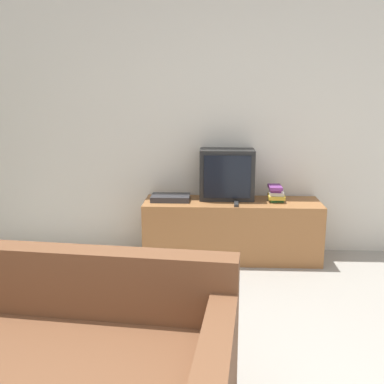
{
  "coord_description": "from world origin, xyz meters",
  "views": [
    {
      "loc": [
        0.06,
        -1.46,
        1.62
      ],
      "look_at": [
        -0.12,
        2.37,
        0.75
      ],
      "focal_mm": 42.0,
      "sensor_mm": 36.0,
      "label": 1
    }
  ],
  "objects_px": {
    "tv_stand": "(232,230)",
    "couch": "(11,372)",
    "television": "(227,174)",
    "remote_on_stand": "(236,204)",
    "book_stack": "(276,193)",
    "set_top_box": "(171,198)"
  },
  "relations": [
    {
      "from": "tv_stand",
      "to": "couch",
      "type": "relative_size",
      "value": 0.74
    },
    {
      "from": "television",
      "to": "remote_on_stand",
      "type": "xyz_separation_m",
      "value": [
        0.08,
        -0.25,
        -0.23
      ]
    },
    {
      "from": "television",
      "to": "couch",
      "type": "height_order",
      "value": "television"
    },
    {
      "from": "book_stack",
      "to": "set_top_box",
      "type": "height_order",
      "value": "book_stack"
    },
    {
      "from": "set_top_box",
      "to": "book_stack",
      "type": "bearing_deg",
      "value": 1.37
    },
    {
      "from": "couch",
      "to": "set_top_box",
      "type": "bearing_deg",
      "value": 81.74
    },
    {
      "from": "couch",
      "to": "remote_on_stand",
      "type": "xyz_separation_m",
      "value": [
        1.2,
        2.14,
        0.32
      ]
    },
    {
      "from": "remote_on_stand",
      "to": "book_stack",
      "type": "bearing_deg",
      "value": 24.81
    },
    {
      "from": "tv_stand",
      "to": "set_top_box",
      "type": "xyz_separation_m",
      "value": [
        -0.59,
        0.01,
        0.31
      ]
    },
    {
      "from": "television",
      "to": "remote_on_stand",
      "type": "distance_m",
      "value": 0.35
    },
    {
      "from": "tv_stand",
      "to": "couch",
      "type": "height_order",
      "value": "couch"
    },
    {
      "from": "book_stack",
      "to": "set_top_box",
      "type": "relative_size",
      "value": 0.56
    },
    {
      "from": "tv_stand",
      "to": "book_stack",
      "type": "distance_m",
      "value": 0.55
    },
    {
      "from": "couch",
      "to": "television",
      "type": "bearing_deg",
      "value": 70.78
    },
    {
      "from": "book_stack",
      "to": "remote_on_stand",
      "type": "height_order",
      "value": "book_stack"
    },
    {
      "from": "remote_on_stand",
      "to": "set_top_box",
      "type": "xyz_separation_m",
      "value": [
        -0.63,
        0.15,
        0.01
      ]
    },
    {
      "from": "tv_stand",
      "to": "remote_on_stand",
      "type": "bearing_deg",
      "value": -77.96
    },
    {
      "from": "tv_stand",
      "to": "remote_on_stand",
      "type": "height_order",
      "value": "remote_on_stand"
    },
    {
      "from": "set_top_box",
      "to": "television",
      "type": "bearing_deg",
      "value": 9.98
    },
    {
      "from": "couch",
      "to": "remote_on_stand",
      "type": "distance_m",
      "value": 2.47
    },
    {
      "from": "television",
      "to": "book_stack",
      "type": "xyz_separation_m",
      "value": [
        0.47,
        -0.07,
        -0.17
      ]
    },
    {
      "from": "couch",
      "to": "book_stack",
      "type": "xyz_separation_m",
      "value": [
        1.59,
        2.32,
        0.38
      ]
    }
  ]
}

